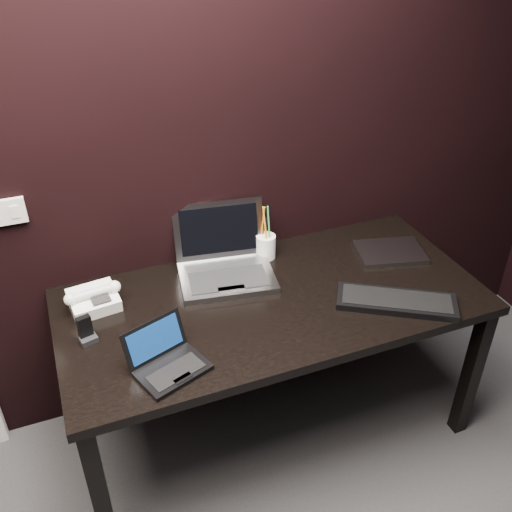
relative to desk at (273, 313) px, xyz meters
name	(u,v)px	position (x,y,z in m)	size (l,w,h in m)	color
wall_back	(164,142)	(-0.30, 0.40, 0.64)	(4.00, 4.00, 0.00)	black
wall_switch	(5,212)	(-0.92, 0.39, 0.46)	(0.15, 0.02, 0.10)	silver
desk	(273,313)	(0.00, 0.00, 0.00)	(1.70, 0.80, 0.74)	black
netbook	(168,361)	(-0.49, -0.23, 0.11)	(0.29, 0.27, 0.15)	black
silver_laptop	(225,264)	(-0.12, 0.23, 0.13)	(0.44, 0.41, 0.27)	gray
ext_keyboard	(396,301)	(0.44, -0.22, 0.09)	(0.48, 0.38, 0.03)	black
closed_laptop	(390,252)	(0.62, 0.11, 0.09)	(0.34, 0.28, 0.02)	gray
desk_phone	(94,299)	(-0.68, 0.20, 0.12)	(0.23, 0.19, 0.11)	white
mobile_phone	(86,332)	(-0.73, 0.01, 0.12)	(0.07, 0.06, 0.10)	black
pen_cup	(266,245)	(0.09, 0.29, 0.14)	(0.10, 0.10, 0.25)	white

